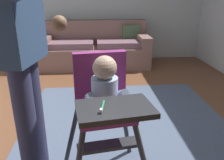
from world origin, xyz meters
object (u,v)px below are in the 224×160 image
object	(u,v)px
sippy_cup	(20,40)
adult_standing	(22,57)
high_chair	(104,98)
couch	(96,49)
side_table	(22,50)

from	to	relation	value
sippy_cup	adult_standing	bearing A→B (deg)	-72.32
high_chair	adult_standing	world-z (taller)	adult_standing
adult_standing	sippy_cup	world-z (taller)	adult_standing
couch	side_table	size ratio (longest dim) A/B	3.98
side_table	sippy_cup	world-z (taller)	sippy_cup
side_table	sippy_cup	xyz separation A→B (m)	(-0.01, 0.00, 0.19)
high_chair	side_table	bearing A→B (deg)	-162.91
adult_standing	side_table	xyz separation A→B (m)	(-0.87, 2.74, -0.56)
adult_standing	sippy_cup	size ratio (longest dim) A/B	16.60
couch	high_chair	world-z (taller)	high_chair
high_chair	sippy_cup	world-z (taller)	high_chair
side_table	adult_standing	bearing A→B (deg)	-72.43
adult_standing	high_chair	bearing A→B (deg)	-0.00
side_table	sippy_cup	size ratio (longest dim) A/B	5.20
high_chair	side_table	xyz separation A→B (m)	(-1.38, 2.83, -0.30)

